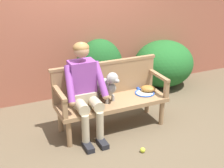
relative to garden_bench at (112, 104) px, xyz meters
name	(u,v)px	position (x,y,z in m)	size (l,w,h in m)	color
ground_plane	(112,127)	(0.00, 0.00, -0.38)	(40.00, 40.00, 0.00)	brown
brick_garden_fence	(77,35)	(0.00, 1.45, 0.67)	(8.00, 0.30, 2.09)	#9E5642
hedge_bush_far_right	(100,68)	(0.26, 1.10, 0.13)	(0.84, 0.72, 1.02)	#194C1E
hedge_bush_mid_left	(164,63)	(1.53, 1.05, 0.06)	(1.12, 1.04, 0.87)	#1E5B23
garden_bench	(112,104)	(0.00, 0.00, 0.00)	(1.57, 0.54, 0.44)	#93704C
bench_backrest	(105,78)	(0.00, 0.24, 0.31)	(1.61, 0.06, 0.50)	#93704C
bench_armrest_left_end	(61,99)	(-0.74, -0.09, 0.26)	(0.06, 0.54, 0.28)	#93704C
bench_armrest_right_end	(161,81)	(0.74, -0.09, 0.26)	(0.06, 0.54, 0.28)	#93704C
person_seated	(84,88)	(-0.41, -0.02, 0.33)	(0.56, 0.67, 1.31)	black
dog_on_bench	(107,86)	(-0.07, 0.02, 0.28)	(0.31, 0.44, 0.45)	gray
tennis_racket	(144,92)	(0.53, 0.04, 0.07)	(0.31, 0.57, 0.03)	blue
baseball_glove	(148,89)	(0.62, 0.06, 0.10)	(0.22, 0.17, 0.09)	#9E6B2D
tennis_ball	(143,150)	(0.10, -0.72, -0.34)	(0.07, 0.07, 0.07)	#CCDB33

